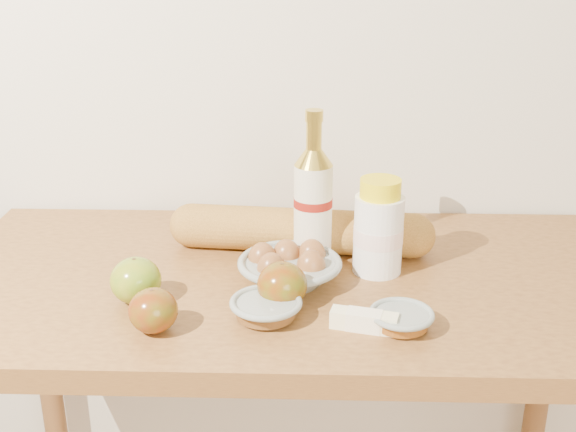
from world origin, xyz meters
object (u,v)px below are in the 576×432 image
at_px(cream_bottle, 378,229).
at_px(baguette, 300,230).
at_px(table, 289,337).
at_px(bourbon_bottle, 313,203).
at_px(egg_bowl, 289,267).

distance_m(cream_bottle, baguette, 0.16).
height_order(table, baguette, baguette).
xyz_separation_m(bourbon_bottle, egg_bowl, (-0.04, -0.07, -0.09)).
height_order(bourbon_bottle, egg_bowl, bourbon_bottle).
bearing_deg(table, bourbon_bottle, 52.58).
bearing_deg(baguette, egg_bowl, -92.38).
distance_m(table, cream_bottle, 0.25).
distance_m(cream_bottle, egg_bowl, 0.16).
bearing_deg(bourbon_bottle, table, -111.77).
distance_m(table, baguette, 0.19).
relative_size(bourbon_bottle, egg_bowl, 1.34).
height_order(table, cream_bottle, cream_bottle).
relative_size(table, egg_bowl, 5.82).
bearing_deg(cream_bottle, table, -150.02).
xyz_separation_m(egg_bowl, baguette, (0.02, 0.12, 0.02)).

